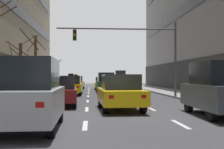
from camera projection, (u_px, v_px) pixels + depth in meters
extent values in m
plane|color=#424247|center=(124.00, 114.00, 13.20)|extent=(120.00, 120.00, 0.00)
cube|color=silver|center=(85.00, 125.00, 10.10)|extent=(0.16, 2.00, 0.01)
cube|color=silver|center=(87.00, 109.00, 15.08)|extent=(0.16, 2.00, 0.01)
cube|color=silver|center=(88.00, 101.00, 20.07)|extent=(0.16, 2.00, 0.01)
cube|color=silver|center=(88.00, 96.00, 25.06)|extent=(0.16, 2.00, 0.01)
cube|color=silver|center=(89.00, 93.00, 30.04)|extent=(0.16, 2.00, 0.01)
cube|color=silver|center=(89.00, 91.00, 35.03)|extent=(0.16, 2.00, 0.01)
cube|color=silver|center=(89.00, 89.00, 40.02)|extent=(0.16, 2.00, 0.01)
cube|color=silver|center=(89.00, 87.00, 45.00)|extent=(0.16, 2.00, 0.01)
cube|color=silver|center=(180.00, 124.00, 10.33)|extent=(0.16, 2.00, 0.01)
cube|color=silver|center=(151.00, 109.00, 15.32)|extent=(0.16, 2.00, 0.01)
cube|color=silver|center=(136.00, 101.00, 20.30)|extent=(0.16, 2.00, 0.01)
cube|color=silver|center=(127.00, 96.00, 25.29)|extent=(0.16, 2.00, 0.01)
cube|color=silver|center=(121.00, 93.00, 30.28)|extent=(0.16, 2.00, 0.01)
cube|color=silver|center=(117.00, 90.00, 35.26)|extent=(0.16, 2.00, 0.01)
cube|color=silver|center=(113.00, 89.00, 40.25)|extent=(0.16, 2.00, 0.01)
cube|color=silver|center=(111.00, 87.00, 45.24)|extent=(0.16, 2.00, 0.01)
cylinder|color=black|center=(96.00, 87.00, 38.25)|extent=(0.21, 0.63, 0.63)
cylinder|color=black|center=(107.00, 87.00, 38.36)|extent=(0.21, 0.63, 0.63)
cylinder|color=black|center=(96.00, 88.00, 35.68)|extent=(0.21, 0.63, 0.63)
cylinder|color=black|center=(109.00, 88.00, 35.79)|extent=(0.21, 0.63, 0.63)
cube|color=yellow|center=(102.00, 85.00, 37.02)|extent=(1.77, 4.21, 0.61)
cube|color=black|center=(102.00, 80.00, 36.84)|extent=(1.53, 1.82, 0.65)
cube|color=white|center=(97.00, 84.00, 39.03)|extent=(0.19, 0.08, 0.13)
cube|color=red|center=(97.00, 84.00, 34.92)|extent=(0.19, 0.08, 0.13)
cube|color=white|center=(106.00, 84.00, 39.13)|extent=(0.19, 0.08, 0.13)
cube|color=red|center=(108.00, 84.00, 35.01)|extent=(0.19, 0.08, 0.13)
cube|color=black|center=(102.00, 76.00, 36.84)|extent=(0.42, 0.19, 0.17)
cylinder|color=black|center=(97.00, 89.00, 31.60)|extent=(0.22, 0.63, 0.63)
cylinder|color=black|center=(112.00, 89.00, 31.74)|extent=(0.22, 0.63, 0.63)
cylinder|color=black|center=(99.00, 90.00, 29.03)|extent=(0.22, 0.63, 0.63)
cylinder|color=black|center=(114.00, 90.00, 29.16)|extent=(0.22, 0.63, 0.63)
cube|color=#1E512D|center=(106.00, 85.00, 30.38)|extent=(1.83, 4.24, 0.86)
cube|color=black|center=(106.00, 77.00, 30.39)|extent=(1.57, 2.51, 0.86)
cube|color=white|center=(99.00, 83.00, 32.39)|extent=(0.19, 0.08, 0.13)
cube|color=red|center=(101.00, 84.00, 28.28)|extent=(0.19, 0.08, 0.13)
cube|color=white|center=(110.00, 83.00, 32.50)|extent=(0.19, 0.08, 0.13)
cube|color=red|center=(114.00, 84.00, 28.38)|extent=(0.19, 0.08, 0.13)
cylinder|color=black|center=(63.00, 91.00, 27.83)|extent=(0.23, 0.69, 0.69)
cylinder|color=black|center=(81.00, 90.00, 27.94)|extent=(0.23, 0.69, 0.69)
cylinder|color=black|center=(60.00, 92.00, 25.03)|extent=(0.23, 0.69, 0.69)
cylinder|color=black|center=(80.00, 92.00, 25.14)|extent=(0.23, 0.69, 0.69)
cube|color=yellow|center=(71.00, 87.00, 26.49)|extent=(1.95, 4.59, 0.66)
cube|color=black|center=(71.00, 80.00, 26.28)|extent=(1.68, 1.99, 0.71)
cube|color=white|center=(66.00, 85.00, 28.69)|extent=(0.21, 0.08, 0.15)
cube|color=red|center=(61.00, 87.00, 24.20)|extent=(0.21, 0.08, 0.15)
cube|color=white|center=(80.00, 85.00, 28.77)|extent=(0.21, 0.08, 0.15)
cube|color=red|center=(77.00, 87.00, 24.29)|extent=(0.21, 0.08, 0.15)
cube|color=black|center=(71.00, 75.00, 26.29)|extent=(0.46, 0.21, 0.19)
cylinder|color=black|center=(101.00, 101.00, 16.05)|extent=(0.26, 0.71, 0.70)
cylinder|color=black|center=(132.00, 100.00, 16.24)|extent=(0.26, 0.71, 0.70)
cylinder|color=black|center=(105.00, 106.00, 13.22)|extent=(0.26, 0.71, 0.70)
cylinder|color=black|center=(143.00, 105.00, 13.40)|extent=(0.26, 0.71, 0.70)
cube|color=yellow|center=(120.00, 96.00, 14.73)|extent=(2.12, 4.72, 0.68)
cube|color=black|center=(121.00, 82.00, 14.52)|extent=(1.77, 2.07, 0.72)
cube|color=white|center=(102.00, 91.00, 16.92)|extent=(0.21, 0.09, 0.15)
cube|color=red|center=(111.00, 97.00, 12.38)|extent=(0.21, 0.09, 0.15)
cube|color=white|center=(126.00, 91.00, 17.07)|extent=(0.21, 0.09, 0.15)
cube|color=red|center=(144.00, 97.00, 12.53)|extent=(0.21, 0.09, 0.15)
cube|color=black|center=(121.00, 72.00, 14.53)|extent=(0.47, 0.23, 0.19)
cylinder|color=black|center=(70.00, 86.00, 39.28)|extent=(0.25, 0.69, 0.69)
cylinder|color=black|center=(83.00, 86.00, 39.33)|extent=(0.25, 0.69, 0.69)
cylinder|color=black|center=(68.00, 87.00, 36.47)|extent=(0.25, 0.69, 0.69)
cylinder|color=black|center=(82.00, 87.00, 36.53)|extent=(0.25, 0.69, 0.69)
cube|color=yellow|center=(76.00, 84.00, 37.91)|extent=(2.08, 4.64, 0.66)
cube|color=black|center=(76.00, 79.00, 37.70)|extent=(1.73, 2.03, 0.71)
cube|color=white|center=(72.00, 83.00, 40.13)|extent=(0.21, 0.09, 0.15)
cube|color=red|center=(69.00, 84.00, 35.64)|extent=(0.21, 0.09, 0.15)
cube|color=white|center=(82.00, 83.00, 40.17)|extent=(0.21, 0.09, 0.15)
cube|color=red|center=(80.00, 84.00, 35.69)|extent=(0.21, 0.09, 0.15)
cube|color=black|center=(76.00, 75.00, 37.71)|extent=(0.46, 0.22, 0.19)
cylinder|color=black|center=(48.00, 99.00, 17.92)|extent=(0.25, 0.67, 0.66)
cylinder|color=black|center=(75.00, 98.00, 18.12)|extent=(0.25, 0.67, 0.66)
cylinder|color=black|center=(43.00, 102.00, 15.26)|extent=(0.25, 0.67, 0.66)
cylinder|color=black|center=(74.00, 102.00, 15.46)|extent=(0.25, 0.67, 0.66)
cube|color=maroon|center=(60.00, 94.00, 16.69)|extent=(2.04, 4.45, 0.64)
cube|color=black|center=(60.00, 83.00, 16.50)|extent=(1.68, 1.96, 0.68)
cube|color=white|center=(51.00, 91.00, 18.74)|extent=(0.20, 0.09, 0.14)
cube|color=red|center=(44.00, 95.00, 14.49)|extent=(0.20, 0.09, 0.14)
cube|color=white|center=(72.00, 91.00, 18.90)|extent=(0.20, 0.09, 0.14)
cube|color=red|center=(71.00, 95.00, 14.64)|extent=(0.20, 0.09, 0.14)
cylinder|color=black|center=(12.00, 113.00, 10.66)|extent=(0.24, 0.69, 0.68)
cylinder|color=black|center=(59.00, 113.00, 10.81)|extent=(0.24, 0.69, 0.68)
cylinder|color=black|center=(51.00, 125.00, 8.03)|extent=(0.24, 0.69, 0.68)
cube|color=#B7BABF|center=(29.00, 103.00, 9.35)|extent=(1.98, 4.58, 0.93)
cube|color=black|center=(29.00, 74.00, 9.35)|extent=(1.70, 2.71, 0.93)
cube|color=white|center=(22.00, 94.00, 11.51)|extent=(0.21, 0.09, 0.14)
cube|color=white|center=(57.00, 94.00, 11.63)|extent=(0.21, 0.09, 0.14)
cube|color=red|center=(40.00, 105.00, 7.18)|extent=(0.21, 0.09, 0.14)
cylinder|color=black|center=(188.00, 105.00, 13.78)|extent=(0.25, 0.70, 0.70)
cylinder|color=black|center=(212.00, 112.00, 10.93)|extent=(0.25, 0.70, 0.70)
cube|color=#474C51|center=(219.00, 96.00, 12.40)|extent=(2.08, 4.71, 0.95)
cube|color=black|center=(219.00, 73.00, 12.40)|extent=(1.77, 2.80, 0.95)
cube|color=white|center=(187.00, 90.00, 14.65)|extent=(0.21, 0.09, 0.15)
cube|color=white|center=(214.00, 90.00, 14.72)|extent=(0.21, 0.09, 0.15)
cylinder|color=#4C4C51|center=(175.00, 59.00, 23.89)|extent=(0.18, 0.18, 5.83)
cylinder|color=#4C4C51|center=(117.00, 29.00, 23.57)|extent=(9.36, 0.12, 0.12)
cube|color=black|center=(75.00, 35.00, 23.33)|extent=(0.28, 0.24, 0.84)
sphere|color=#4B0704|center=(75.00, 31.00, 23.19)|extent=(0.17, 0.17, 0.17)
sphere|color=orange|center=(75.00, 35.00, 23.19)|extent=(0.17, 0.17, 0.17)
sphere|color=#073E10|center=(75.00, 38.00, 23.19)|extent=(0.17, 0.17, 0.17)
cylinder|color=#42301E|center=(3.00, 14.00, 16.44)|extent=(1.56, 0.34, 0.89)
cylinder|color=#4C3823|center=(21.00, 71.00, 21.09)|extent=(0.23, 0.23, 3.84)
cylinder|color=#42301E|center=(18.00, 54.00, 20.53)|extent=(1.18, 0.22, 1.11)
cylinder|color=#42301E|center=(10.00, 48.00, 20.77)|extent=(0.64, 1.35, 1.17)
cylinder|color=#42301E|center=(29.00, 40.00, 20.65)|extent=(1.09, 1.49, 1.37)
cylinder|color=#42301E|center=(18.00, 49.00, 20.33)|extent=(1.58, 0.09, 1.09)
cylinder|color=#4C3823|center=(54.00, 73.00, 40.39)|extent=(0.32, 0.32, 3.87)
cylinder|color=#42301E|center=(50.00, 61.00, 40.02)|extent=(0.78, 0.99, 1.23)
cylinder|color=#42301E|center=(49.00, 63.00, 39.89)|extent=(1.02, 1.15, 1.03)
cylinder|color=#42301E|center=(54.00, 63.00, 39.66)|extent=(1.54, 0.20, 1.56)
cylinder|color=#42301E|center=(57.00, 63.00, 41.08)|extent=(1.39, 0.72, 1.04)
cylinder|color=#42301E|center=(55.00, 65.00, 41.16)|extent=(1.56, 0.21, 1.04)
cylinder|color=#4C3823|center=(35.00, 65.00, 26.83)|extent=(0.24, 0.24, 5.13)
cylinder|color=#42301E|center=(31.00, 39.00, 27.37)|extent=(1.21, 1.17, 1.03)
cylinder|color=#42301E|center=(31.00, 46.00, 27.06)|extent=(0.60, 0.98, 1.10)
cylinder|color=#42301E|center=(39.00, 43.00, 26.31)|extent=(1.20, 0.84, 1.31)
cylinder|color=#383D59|center=(210.00, 93.00, 19.64)|extent=(0.13, 0.13, 0.87)
cylinder|color=#383D59|center=(212.00, 93.00, 19.50)|extent=(0.13, 0.13, 0.87)
cube|color=black|center=(211.00, 82.00, 19.58)|extent=(0.34, 0.39, 0.61)
sphere|color=brown|center=(211.00, 75.00, 19.58)|extent=(0.22, 0.22, 0.22)
cylinder|color=black|center=(208.00, 81.00, 19.76)|extent=(0.09, 0.09, 0.55)
cylinder|color=black|center=(214.00, 81.00, 19.40)|extent=(0.09, 0.09, 0.55)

